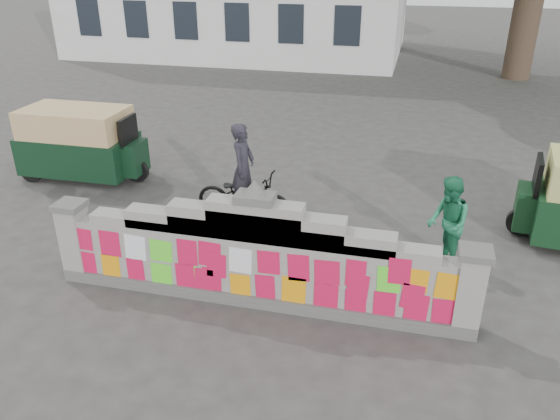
{
  "coord_description": "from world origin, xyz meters",
  "views": [
    {
      "loc": [
        2.02,
        -6.65,
        4.89
      ],
      "look_at": [
        0.11,
        1.0,
        1.1
      ],
      "focal_mm": 35.0,
      "sensor_mm": 36.0,
      "label": 1
    }
  ],
  "objects_px": {
    "cyclist_rider": "(243,180)",
    "rickshaw_left": "(81,142)",
    "pedestrian": "(448,223)",
    "cyclist_bike": "(244,197)"
  },
  "relations": [
    {
      "from": "cyclist_rider",
      "to": "pedestrian",
      "type": "xyz_separation_m",
      "value": [
        3.79,
        -0.79,
        -0.07
      ]
    },
    {
      "from": "cyclist_rider",
      "to": "rickshaw_left",
      "type": "relative_size",
      "value": 0.58
    },
    {
      "from": "cyclist_bike",
      "to": "rickshaw_left",
      "type": "xyz_separation_m",
      "value": [
        -4.34,
        1.3,
        0.34
      ]
    },
    {
      "from": "pedestrian",
      "to": "cyclist_bike",
      "type": "bearing_deg",
      "value": -118.93
    },
    {
      "from": "cyclist_bike",
      "to": "pedestrian",
      "type": "distance_m",
      "value": 3.88
    },
    {
      "from": "cyclist_bike",
      "to": "rickshaw_left",
      "type": "height_order",
      "value": "rickshaw_left"
    },
    {
      "from": "cyclist_bike",
      "to": "rickshaw_left",
      "type": "relative_size",
      "value": 0.66
    },
    {
      "from": "cyclist_rider",
      "to": "pedestrian",
      "type": "bearing_deg",
      "value": -97.85
    },
    {
      "from": "cyclist_rider",
      "to": "rickshaw_left",
      "type": "distance_m",
      "value": 4.53
    },
    {
      "from": "cyclist_rider",
      "to": "rickshaw_left",
      "type": "height_order",
      "value": "cyclist_rider"
    }
  ]
}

